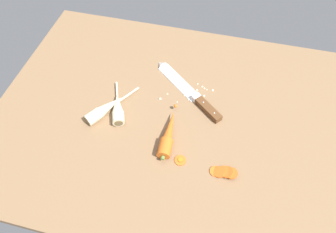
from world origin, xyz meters
The scene contains 8 objects.
ground_plane centered at (0.00, 0.00, -2.00)cm, with size 120.00×90.00×4.00cm, color brown.
chefs_knife centered at (3.17, 12.17, 0.65)cm, with size 28.88×24.74×4.18cm.
whole_carrot centered at (1.85, -9.19, 2.10)cm, with size 4.60×20.96×4.20cm.
parsnip_front centered at (-21.42, -4.42, 1.98)cm, with size 13.90×19.57×4.00cm.
parsnip_mid_left centered at (-17.20, -3.16, 1.98)cm, with size 9.16×18.04×4.00cm.
carrot_slice_stack centered at (20.61, -17.08, 0.85)cm, with size 8.20×3.97×2.63cm.
carrot_slice_stray_near centered at (7.30, -16.05, 0.36)cm, with size 3.59×3.59×0.70cm.
mince_crumbs centered at (3.94, 12.12, 0.39)cm, with size 18.43×11.98×0.89cm.
Camera 1 is at (12.51, -53.67, 79.66)cm, focal length 30.34 mm.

